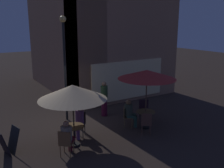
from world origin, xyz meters
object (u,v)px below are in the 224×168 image
patio_umbrella_0 (147,75)px  cafe_chair_2 (144,109)px  patron_seated_1 (67,135)px  cafe_chair_0 (126,115)px  cafe_chair_4 (80,121)px  cafe_table_1 (74,131)px  cafe_chair_1 (146,122)px  cafe_table_0 (146,115)px  patron_standing_3 (104,99)px  patron_seated_2 (79,119)px  menu_sandwich_board (8,141)px  cafe_chair_3 (66,142)px  patron_seated_0 (130,112)px  patio_umbrella_1 (73,92)px  street_lamp_near_corner (64,55)px

patio_umbrella_0 → cafe_chair_2: bearing=56.2°
cafe_chair_2 → patron_seated_1: patron_seated_1 is taller
cafe_chair_0 → cafe_chair_4: (-1.99, 0.28, 0.06)m
cafe_chair_0 → cafe_chair_2: (1.10, 0.20, 0.03)m
cafe_table_1 → cafe_chair_1: cafe_chair_1 is taller
cafe_chair_1 → cafe_chair_2: (0.95, 1.33, -0.01)m
cafe_table_0 → patron_standing_3: 2.30m
patio_umbrella_0 → patron_seated_2: 3.20m
menu_sandwich_board → patron_seated_1: (1.67, -1.10, 0.24)m
cafe_table_1 → patio_umbrella_0: 3.63m
cafe_chair_2 → menu_sandwich_board: bearing=-56.4°
cafe_chair_0 → patron_seated_1: (-3.01, -0.88, 0.17)m
cafe_chair_3 → patron_seated_0: patron_seated_0 is taller
patio_umbrella_0 → patio_umbrella_1: patio_umbrella_0 is taller
patron_seated_2 → patio_umbrella_1: bearing=0.0°
menu_sandwich_board → patio_umbrella_0: size_ratio=0.36×
cafe_chair_0 → patron_standing_3: 1.69m
street_lamp_near_corner → patron_standing_3: bearing=-15.4°
cafe_table_0 → patio_umbrella_1: bearing=178.3°
cafe_table_0 → patron_seated_2: 2.80m
cafe_chair_3 → cafe_chair_4: size_ratio=0.96×
cafe_chair_3 → street_lamp_near_corner: bearing=20.6°
patio_umbrella_1 → patron_seated_0: size_ratio=1.97×
street_lamp_near_corner → cafe_chair_1: bearing=-59.0°
cafe_chair_4 → cafe_table_1: bearing=0.0°
patron_seated_1 → patron_standing_3: 3.86m
patio_umbrella_0 → cafe_chair_2: (0.46, 0.69, -1.73)m
patio_umbrella_0 → cafe_chair_1: bearing=-127.0°
cafe_chair_2 → patron_seated_2: size_ratio=0.74×
cafe_chair_2 → patron_seated_0: size_ratio=0.79×
patron_seated_0 → patron_standing_3: size_ratio=0.73×
cafe_table_0 → patron_seated_0: patron_seated_0 is taller
menu_sandwich_board → cafe_chair_4: (2.69, 0.07, 0.13)m
patron_seated_0 → cafe_table_1: bearing=-135.4°
cafe_table_0 → cafe_chair_4: 2.74m
cafe_chair_2 → patron_seated_2: 3.18m
cafe_chair_3 → patron_seated_0: 3.35m
street_lamp_near_corner → cafe_table_1: (-0.74, -2.53, -2.41)m
cafe_chair_0 → patron_standing_3: patron_standing_3 is taller
menu_sandwich_board → cafe_table_1: bearing=-30.1°
patio_umbrella_0 → patron_seated_1: 4.00m
cafe_chair_4 → cafe_chair_2: bearing=128.3°
cafe_table_1 → patron_seated_2: size_ratio=0.58×
patio_umbrella_0 → patron_seated_2: size_ratio=1.92×
patio_umbrella_1 → patron_seated_1: 1.46m
patron_seated_2 → cafe_table_0: bearing=116.1°
patron_seated_0 → patron_seated_1: (-3.13, -0.80, 0.00)m
patio_umbrella_0 → patron_seated_2: bearing=166.2°
cafe_table_0 → cafe_chair_2: bearing=56.2°
cafe_chair_4 → patio_umbrella_1: bearing=0.0°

